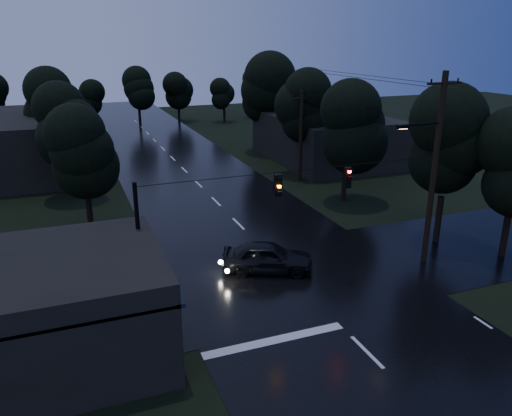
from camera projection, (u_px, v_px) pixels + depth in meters
main_road at (199, 184)px, 41.25m from camera, size 12.00×120.00×0.02m
cross_street at (290, 276)px, 25.37m from camera, size 60.00×9.00×0.02m
building_far_right at (326, 138)px, 48.86m from camera, size 10.00×14.00×4.40m
building_far_left at (16, 144)px, 44.48m from camera, size 10.00×16.00×5.00m
utility_pole_main at (433, 167)px, 25.32m from camera, size 3.50×0.30×10.00m
utility_pole_far at (301, 135)px, 41.07m from camera, size 2.00×0.30×7.50m
anchor_pole_left at (140, 251)px, 20.95m from camera, size 0.18×0.18×6.00m
span_signals at (313, 181)px, 22.97m from camera, size 15.00×0.37×1.12m
tree_corner_near at (448, 142)px, 27.73m from camera, size 4.48×4.48×9.44m
tree_left_a at (82, 149)px, 29.42m from camera, size 3.92×3.92×8.26m
tree_left_b at (67, 123)px, 36.15m from camera, size 4.20×4.20×8.85m
tree_left_c at (57, 103)px, 44.65m from camera, size 4.48×4.48×9.44m
tree_right_a at (348, 125)px, 35.45m from camera, size 4.20×4.20×8.85m
tree_right_b at (305, 106)px, 42.60m from camera, size 4.48×4.48×9.44m
tree_right_c at (267, 90)px, 51.51m from camera, size 4.76×4.76×10.03m
car at (268, 257)px, 25.65m from camera, size 5.02×3.58×1.59m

